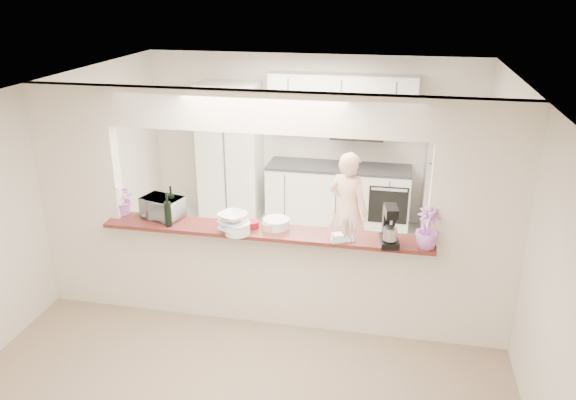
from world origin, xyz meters
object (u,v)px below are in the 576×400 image
(refrigerator, at_px, (451,180))
(stand_mixer, at_px, (390,227))
(toaster_oven, at_px, (162,208))
(person, at_px, (348,211))

(refrigerator, bearing_deg, stand_mixer, -106.06)
(toaster_oven, distance_m, stand_mixer, 2.41)
(stand_mixer, bearing_deg, person, 108.79)
(refrigerator, xyz_separation_m, toaster_oven, (-3.20, -2.60, 0.36))
(toaster_oven, height_order, stand_mixer, stand_mixer)
(stand_mixer, bearing_deg, toaster_oven, 175.55)
(stand_mixer, xyz_separation_m, person, (-0.53, 1.56, -0.51))
(toaster_oven, relative_size, person, 0.27)
(toaster_oven, xyz_separation_m, person, (1.87, 1.37, -0.44))
(refrigerator, relative_size, stand_mixer, 4.26)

